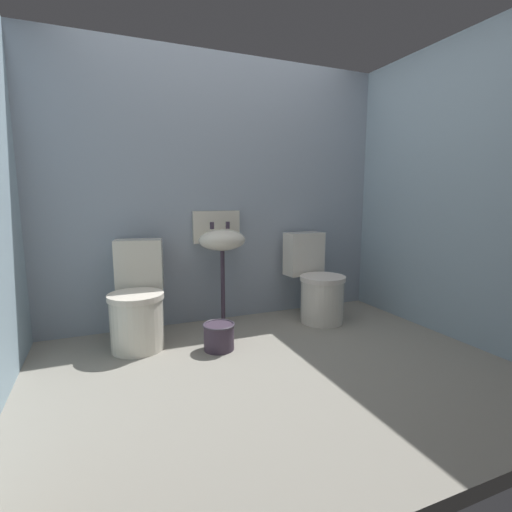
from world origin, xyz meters
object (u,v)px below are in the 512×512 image
at_px(toilet_right, 317,285).
at_px(sink, 221,239).
at_px(toilet_left, 138,303).
at_px(bucket, 219,336).

height_order(toilet_right, sink, sink).
bearing_deg(toilet_left, toilet_right, -168.15).
xyz_separation_m(toilet_left, bucket, (0.53, -0.33, -0.22)).
bearing_deg(bucket, toilet_left, 148.29).
height_order(sink, bucket, sink).
bearing_deg(toilet_right, bucket, 13.07).
bearing_deg(bucket, toilet_right, 17.70).
bearing_deg(toilet_right, toilet_left, -4.65).
relative_size(toilet_right, bucket, 3.28).
height_order(toilet_left, bucket, toilet_left).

